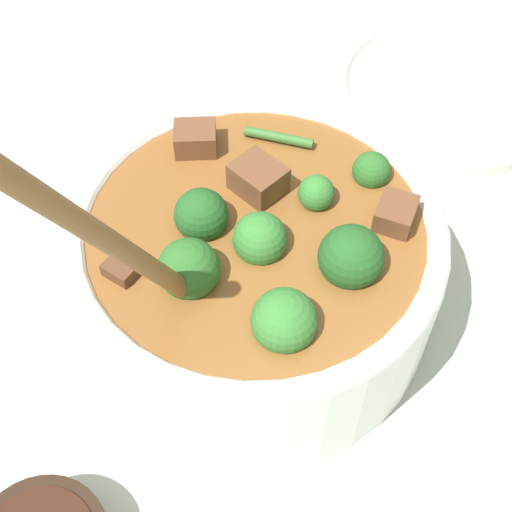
% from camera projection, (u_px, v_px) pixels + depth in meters
% --- Properties ---
extents(ground_plane, '(4.00, 4.00, 0.00)m').
position_uv_depth(ground_plane, '(256.00, 309.00, 0.55)').
color(ground_plane, '#ADBCAD').
extents(stew_bowl, '(0.26, 0.29, 0.30)m').
position_uv_depth(stew_bowl, '(256.00, 263.00, 0.50)').
color(stew_bowl, white).
rests_on(stew_bowl, ground_plane).
extents(empty_plate, '(0.22, 0.22, 0.02)m').
position_uv_depth(empty_plate, '(448.00, 89.00, 0.69)').
color(empty_plate, silver).
rests_on(empty_plate, ground_plane).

